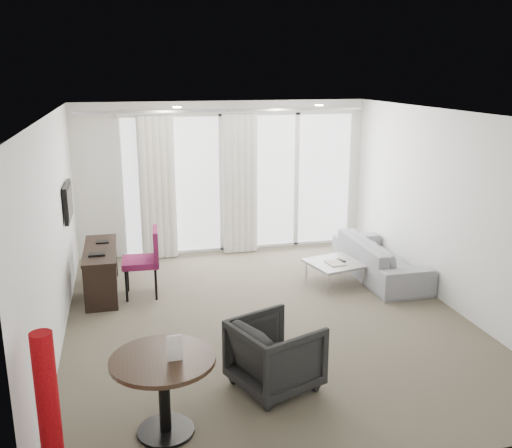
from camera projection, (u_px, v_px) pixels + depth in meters
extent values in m
cube|color=brown|center=(267.00, 318.00, 7.35)|extent=(5.00, 6.00, 0.00)
cube|color=white|center=(268.00, 114.00, 6.67)|extent=(5.00, 6.00, 0.00)
cube|color=silver|center=(54.00, 234.00, 6.46)|extent=(0.00, 6.00, 2.60)
cube|color=silver|center=(449.00, 210.00, 7.57)|extent=(0.00, 6.00, 2.60)
cube|color=silver|center=(369.00, 322.00, 4.20)|extent=(5.00, 0.00, 2.60)
cylinder|color=#FFE0B2|center=(177.00, 107.00, 7.98)|extent=(0.12, 0.12, 0.02)
cylinder|color=#FFE0B2|center=(319.00, 105.00, 8.45)|extent=(0.12, 0.12, 0.02)
cylinder|color=#93060A|center=(49.00, 414.00, 4.18)|extent=(0.29, 0.29, 1.31)
imported|color=black|center=(275.00, 354.00, 5.67)|extent=(1.01, 1.00, 0.71)
imported|color=gray|center=(380.00, 258.00, 8.77)|extent=(0.79, 2.03, 0.59)
cube|color=#4D4D50|center=(226.00, 229.00, 11.66)|extent=(5.60, 3.00, 0.12)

